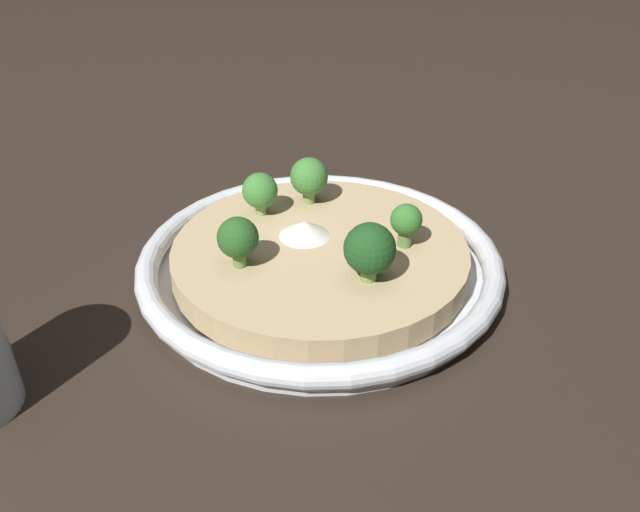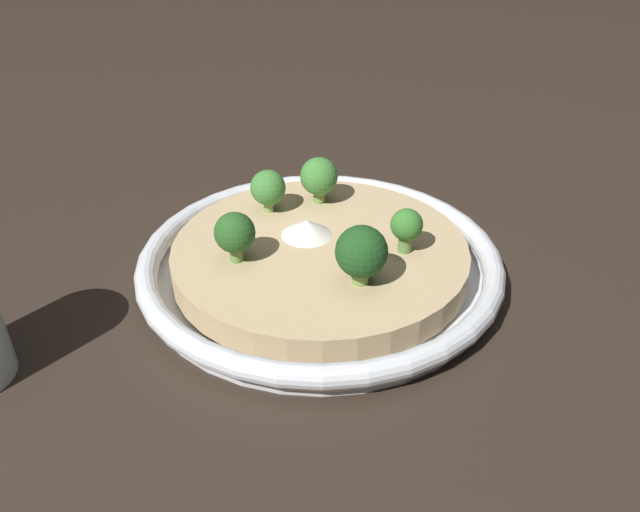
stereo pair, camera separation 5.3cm
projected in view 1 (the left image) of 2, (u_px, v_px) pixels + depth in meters
The scene contains 8 objects.
ground_plane at pixel (320, 276), 0.55m from camera, with size 6.00×6.00×0.00m, color #2D231C.
risotto_bowl at pixel (320, 260), 0.54m from camera, with size 0.31×0.31×0.03m.
cheese_sprinkle at pixel (305, 228), 0.54m from camera, with size 0.04×0.04×0.01m.
broccoli_front at pixel (370, 250), 0.47m from camera, with size 0.04×0.04×0.05m.
broccoli_front_right at pixel (406, 222), 0.51m from camera, with size 0.03×0.03×0.04m.
broccoli_back_left at pixel (260, 191), 0.56m from camera, with size 0.03×0.03×0.04m.
broccoli_back at pixel (306, 177), 0.58m from camera, with size 0.04×0.04×0.04m.
broccoli_left at pixel (238, 239), 0.49m from camera, with size 0.03×0.03×0.04m.
Camera 1 is at (-0.06, -0.45, 0.31)m, focal length 35.00 mm.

